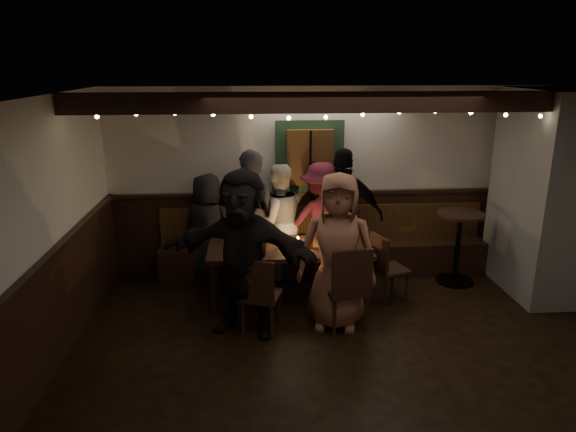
{
  "coord_description": "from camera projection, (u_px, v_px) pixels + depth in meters",
  "views": [
    {
      "loc": [
        -1.02,
        -4.55,
        2.9
      ],
      "look_at": [
        -0.56,
        1.6,
        1.05
      ],
      "focal_mm": 32.0,
      "sensor_mm": 36.0,
      "label": 1
    }
  ],
  "objects": [
    {
      "name": "room",
      "position": [
        419.0,
        215.0,
        6.38
      ],
      "size": [
        6.02,
        5.01,
        2.62
      ],
      "color": "black",
      "rests_on": "ground"
    },
    {
      "name": "dining_table",
      "position": [
        289.0,
        251.0,
        6.36
      ],
      "size": [
        2.0,
        0.86,
        0.87
      ],
      "color": "black",
      "rests_on": "ground"
    },
    {
      "name": "chair_near_left",
      "position": [
        259.0,
        291.0,
        5.59
      ],
      "size": [
        0.51,
        0.51,
        0.9
      ],
      "color": "black",
      "rests_on": "ground"
    },
    {
      "name": "chair_near_right",
      "position": [
        348.0,
        284.0,
        5.63
      ],
      "size": [
        0.52,
        0.52,
        1.0
      ],
      "color": "black",
      "rests_on": "ground"
    },
    {
      "name": "chair_end",
      "position": [
        385.0,
        264.0,
        6.4
      ],
      "size": [
        0.5,
        0.5,
        0.87
      ],
      "color": "black",
      "rests_on": "ground"
    },
    {
      "name": "high_top",
      "position": [
        459.0,
        239.0,
        6.9
      ],
      "size": [
        0.62,
        0.62,
        0.99
      ],
      "color": "black",
      "rests_on": "ground"
    },
    {
      "name": "person_a",
      "position": [
        208.0,
        228.0,
        6.96
      ],
      "size": [
        0.84,
        0.67,
        1.49
      ],
      "primitive_type": "imported",
      "rotation": [
        0.0,
        0.0,
        2.83
      ],
      "color": "black",
      "rests_on": "ground"
    },
    {
      "name": "person_b",
      "position": [
        252.0,
        217.0,
        6.85
      ],
      "size": [
        0.75,
        0.58,
        1.84
      ],
      "primitive_type": "imported",
      "rotation": [
        0.0,
        0.0,
        2.92
      ],
      "color": "#2D2E32",
      "rests_on": "ground"
    },
    {
      "name": "person_c",
      "position": [
        278.0,
        222.0,
        7.04
      ],
      "size": [
        0.91,
        0.79,
        1.61
      ],
      "primitive_type": "imported",
      "rotation": [
        0.0,
        0.0,
        3.4
      ],
      "color": "beige",
      "rests_on": "ground"
    },
    {
      "name": "person_d",
      "position": [
        321.0,
        221.0,
        7.03
      ],
      "size": [
        1.1,
        0.7,
        1.63
      ],
      "primitive_type": "imported",
      "rotation": [
        0.0,
        0.0,
        3.24
      ],
      "color": "#4D1522",
      "rests_on": "ground"
    },
    {
      "name": "person_e",
      "position": [
        343.0,
        215.0,
        6.95
      ],
      "size": [
        1.15,
        0.71,
        1.83
      ],
      "primitive_type": "imported",
      "rotation": [
        0.0,
        0.0,
        2.88
      ],
      "color": "black",
      "rests_on": "ground"
    },
    {
      "name": "person_f",
      "position": [
        243.0,
        253.0,
        5.53
      ],
      "size": [
        1.8,
        1.12,
        1.86
      ],
      "primitive_type": "imported",
      "rotation": [
        0.0,
        0.0,
        -0.36
      ],
      "color": "black",
      "rests_on": "ground"
    },
    {
      "name": "person_g",
      "position": [
        337.0,
        252.0,
        5.66
      ],
      "size": [
        0.97,
        0.73,
        1.79
      ],
      "primitive_type": "imported",
      "rotation": [
        0.0,
        0.0,
        -0.2
      ],
      "color": "#9B5E47",
      "rests_on": "ground"
    }
  ]
}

